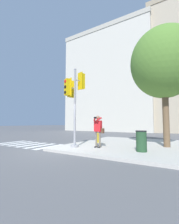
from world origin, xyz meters
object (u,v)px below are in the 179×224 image
Objects in this scene: trash_bin at (141,141)px; traffic_signal_pole at (74,94)px; street_tree at (164,63)px; fire_hydrant at (97,138)px; person_photographer at (98,128)px.

traffic_signal_pole is at bearing -172.13° from trash_bin.
street_tree reaches higher than trash_bin.
street_tree is (4.42, 2.64, 1.81)m from traffic_signal_pole.
fire_hydrant is at bearing 83.43° from traffic_signal_pole.
street_tree is 6.09m from fire_hydrant.
trash_bin is at bearing -0.56° from person_photographer.
traffic_signal_pole is 0.65× the size of street_tree.
fire_hydrant is (0.26, 2.28, -2.62)m from traffic_signal_pole.
fire_hydrant is 0.69× the size of trash_bin.
person_photographer is 2.15m from fire_hydrant.
traffic_signal_pole is 4.62× the size of trash_bin.
traffic_signal_pole is 3.48m from fire_hydrant.
trash_bin is (2.27, -0.02, -0.55)m from person_photographer.
street_tree reaches higher than person_photographer.
traffic_signal_pole reaches higher than fire_hydrant.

